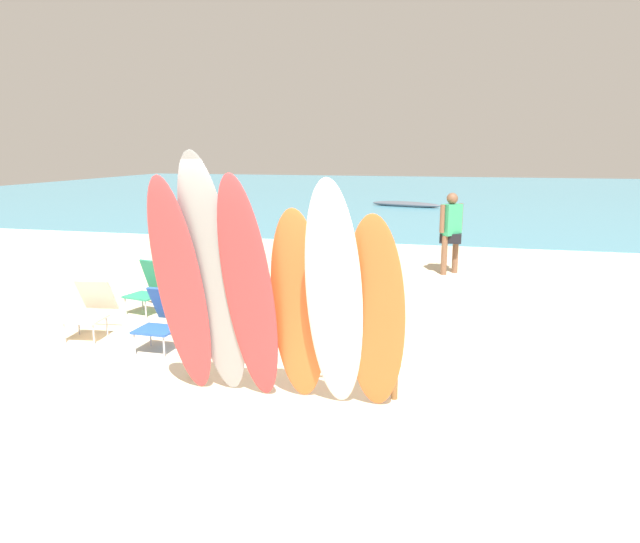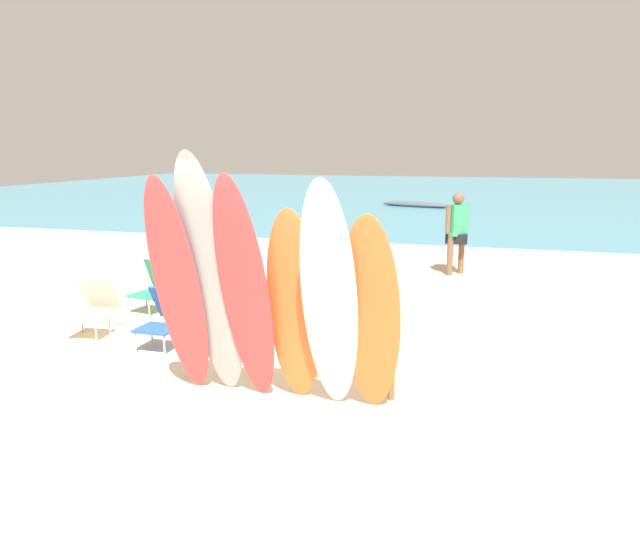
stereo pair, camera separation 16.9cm
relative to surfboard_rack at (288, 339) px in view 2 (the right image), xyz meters
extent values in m
plane|color=beige|center=(0.00, 14.00, -0.57)|extent=(60.00, 60.00, 0.00)
cube|color=teal|center=(0.00, 30.28, -0.56)|extent=(60.00, 40.00, 0.02)
cylinder|color=brown|center=(-1.14, 0.00, -0.21)|extent=(0.07, 0.07, 0.72)
cylinder|color=brown|center=(1.14, 0.00, -0.21)|extent=(0.07, 0.07, 0.72)
cylinder|color=brown|center=(0.00, 0.00, 0.15)|extent=(2.40, 0.06, 0.06)
ellipsoid|color=#D13D42|center=(-0.97, -0.58, 0.62)|extent=(0.51, 0.79, 2.37)
ellipsoid|color=#999EA3|center=(-0.63, -0.54, 0.73)|extent=(0.59, 0.83, 2.59)
ellipsoid|color=#D13D42|center=(-0.24, -0.58, 0.63)|extent=(0.57, 0.82, 2.40)
ellipsoid|color=orange|center=(0.21, -0.40, 0.47)|extent=(0.58, 0.59, 2.07)
ellipsoid|color=white|center=(0.63, -0.60, 0.62)|extent=(0.57, 0.89, 2.37)
ellipsoid|color=orange|center=(0.99, -0.47, 0.46)|extent=(0.58, 0.65, 2.05)
cylinder|color=brown|center=(1.57, 6.76, -0.15)|extent=(0.13, 0.13, 0.82)
cylinder|color=brown|center=(1.35, 6.50, -0.15)|extent=(0.13, 0.13, 0.82)
cube|color=black|center=(1.46, 6.63, 0.19)|extent=(0.44, 0.27, 0.20)
cube|color=#33A36B|center=(1.46, 6.63, 0.58)|extent=(0.44, 0.47, 0.64)
sphere|color=brown|center=(1.46, 6.63, 1.02)|extent=(0.23, 0.23, 0.23)
cylinder|color=brown|center=(1.64, 6.84, 0.61)|extent=(0.10, 0.10, 0.57)
cylinder|color=brown|center=(1.29, 6.43, 0.61)|extent=(0.10, 0.10, 0.57)
cylinder|color=#9E704C|center=(-1.99, 1.91, -0.17)|extent=(0.12, 0.12, 0.80)
cylinder|color=#9E704C|center=(-1.74, 1.69, -0.17)|extent=(0.12, 0.12, 0.80)
cube|color=orange|center=(-1.86, 1.80, 0.17)|extent=(0.43, 0.26, 0.19)
cube|color=#DB333D|center=(-1.86, 1.80, 0.55)|extent=(0.45, 0.44, 0.63)
sphere|color=#9E704C|center=(-1.86, 1.80, 0.98)|extent=(0.23, 0.23, 0.23)
cylinder|color=#9E704C|center=(-2.06, 1.98, 0.58)|extent=(0.10, 0.10, 0.56)
cylinder|color=#9E704C|center=(-1.67, 1.62, 0.58)|extent=(0.10, 0.10, 0.56)
cylinder|color=#B7B7BC|center=(-3.43, 0.72, -0.43)|extent=(0.02, 0.02, 0.28)
cylinder|color=#B7B7BC|center=(-3.01, 0.77, -0.43)|extent=(0.02, 0.02, 0.28)
cylinder|color=#B7B7BC|center=(-3.47, 1.09, -0.43)|extent=(0.02, 0.02, 0.28)
cylinder|color=#B7B7BC|center=(-3.06, 1.14, -0.43)|extent=(0.02, 0.02, 0.28)
cube|color=silver|center=(-3.24, 0.93, -0.27)|extent=(0.55, 0.51, 0.03)
cube|color=silver|center=(-3.29, 1.29, -0.02)|extent=(0.53, 0.37, 0.49)
cylinder|color=#B7B7BC|center=(-3.39, 2.14, -0.43)|extent=(0.02, 0.02, 0.28)
cylinder|color=#B7B7BC|center=(-2.98, 2.05, -0.43)|extent=(0.02, 0.02, 0.28)
cylinder|color=#B7B7BC|center=(-3.31, 2.51, -0.43)|extent=(0.02, 0.02, 0.28)
cylinder|color=#B7B7BC|center=(-2.90, 2.42, -0.43)|extent=(0.02, 0.02, 0.28)
cube|color=#2D9370|center=(-3.14, 2.28, -0.27)|extent=(0.58, 0.55, 0.03)
cube|color=#2D9370|center=(-3.07, 2.59, 0.00)|extent=(0.54, 0.32, 0.52)
cylinder|color=#B7B7BC|center=(-2.25, 0.54, -0.43)|extent=(0.02, 0.02, 0.28)
cylinder|color=#B7B7BC|center=(-1.83, 0.53, -0.43)|extent=(0.02, 0.02, 0.28)
cylinder|color=#B7B7BC|center=(-2.24, 0.91, -0.43)|extent=(0.02, 0.02, 0.28)
cylinder|color=#B7B7BC|center=(-1.82, 0.91, -0.43)|extent=(0.02, 0.02, 0.28)
cube|color=blue|center=(-2.04, 0.72, -0.27)|extent=(0.51, 0.46, 0.03)
cube|color=blue|center=(-2.03, 1.08, -0.02)|extent=(0.51, 0.31, 0.49)
ellipsoid|color=#4C515B|center=(-0.98, 20.90, -0.45)|extent=(3.29, 1.46, 0.26)
camera|label=1|loc=(1.81, -5.83, 2.03)|focal=33.07mm
camera|label=2|loc=(1.98, -5.78, 2.03)|focal=33.07mm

